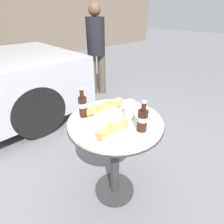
{
  "coord_description": "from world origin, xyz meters",
  "views": [
    {
      "loc": [
        -0.73,
        -0.74,
        1.44
      ],
      "look_at": [
        0.0,
        0.03,
        0.82
      ],
      "focal_mm": 28.0,
      "sensor_mm": 36.0,
      "label": 1
    }
  ],
  "objects_px": {
    "bistro_table": "(115,140)",
    "lunch_plate_near": "(104,107)",
    "cola_bottle_right": "(83,106)",
    "lunch_plate_far": "(112,130)",
    "cola_bottle_left": "(142,119)",
    "drinking_glass": "(130,110)",
    "pedestrian": "(96,47)"
  },
  "relations": [
    {
      "from": "lunch_plate_far",
      "to": "bistro_table",
      "type": "bearing_deg",
      "value": 39.16
    },
    {
      "from": "cola_bottle_left",
      "to": "drinking_glass",
      "type": "relative_size",
      "value": 1.61
    },
    {
      "from": "cola_bottle_left",
      "to": "drinking_glass",
      "type": "height_order",
      "value": "cola_bottle_left"
    },
    {
      "from": "lunch_plate_far",
      "to": "cola_bottle_right",
      "type": "bearing_deg",
      "value": 91.94
    },
    {
      "from": "pedestrian",
      "to": "bistro_table",
      "type": "bearing_deg",
      "value": -125.5
    },
    {
      "from": "cola_bottle_right",
      "to": "lunch_plate_near",
      "type": "relative_size",
      "value": 0.7
    },
    {
      "from": "cola_bottle_right",
      "to": "drinking_glass",
      "type": "xyz_separation_m",
      "value": [
        0.23,
        -0.24,
        -0.03
      ]
    },
    {
      "from": "pedestrian",
      "to": "cola_bottle_right",
      "type": "bearing_deg",
      "value": -131.31
    },
    {
      "from": "drinking_glass",
      "to": "lunch_plate_near",
      "type": "relative_size",
      "value": 0.41
    },
    {
      "from": "lunch_plate_far",
      "to": "lunch_plate_near",
      "type": "bearing_deg",
      "value": 58.57
    },
    {
      "from": "cola_bottle_left",
      "to": "lunch_plate_far",
      "type": "height_order",
      "value": "cola_bottle_left"
    },
    {
      "from": "bistro_table",
      "to": "drinking_glass",
      "type": "distance_m",
      "value": 0.27
    },
    {
      "from": "lunch_plate_near",
      "to": "lunch_plate_far",
      "type": "bearing_deg",
      "value": -121.43
    },
    {
      "from": "cola_bottle_right",
      "to": "pedestrian",
      "type": "height_order",
      "value": "pedestrian"
    },
    {
      "from": "bistro_table",
      "to": "cola_bottle_right",
      "type": "relative_size",
      "value": 3.48
    },
    {
      "from": "bistro_table",
      "to": "cola_bottle_right",
      "type": "distance_m",
      "value": 0.36
    },
    {
      "from": "bistro_table",
      "to": "pedestrian",
      "type": "bearing_deg",
      "value": 54.5
    },
    {
      "from": "cola_bottle_left",
      "to": "cola_bottle_right",
      "type": "height_order",
      "value": "cola_bottle_right"
    },
    {
      "from": "cola_bottle_left",
      "to": "cola_bottle_right",
      "type": "bearing_deg",
      "value": 113.0
    },
    {
      "from": "bistro_table",
      "to": "lunch_plate_near",
      "type": "relative_size",
      "value": 2.43
    },
    {
      "from": "cola_bottle_right",
      "to": "lunch_plate_near",
      "type": "height_order",
      "value": "cola_bottle_right"
    },
    {
      "from": "drinking_glass",
      "to": "cola_bottle_right",
      "type": "bearing_deg",
      "value": 134.17
    },
    {
      "from": "cola_bottle_right",
      "to": "cola_bottle_left",
      "type": "bearing_deg",
      "value": -67.0
    },
    {
      "from": "cola_bottle_right",
      "to": "drinking_glass",
      "type": "relative_size",
      "value": 1.7
    },
    {
      "from": "cola_bottle_left",
      "to": "cola_bottle_right",
      "type": "distance_m",
      "value": 0.44
    },
    {
      "from": "drinking_glass",
      "to": "lunch_plate_near",
      "type": "distance_m",
      "value": 0.21
    },
    {
      "from": "bistro_table",
      "to": "lunch_plate_far",
      "type": "xyz_separation_m",
      "value": [
        -0.12,
        -0.1,
        0.21
      ]
    },
    {
      "from": "drinking_glass",
      "to": "cola_bottle_left",
      "type": "bearing_deg",
      "value": -111.44
    },
    {
      "from": "cola_bottle_left",
      "to": "lunch_plate_near",
      "type": "distance_m",
      "value": 0.36
    },
    {
      "from": "bistro_table",
      "to": "cola_bottle_right",
      "type": "xyz_separation_m",
      "value": [
        -0.13,
        0.2,
        0.27
      ]
    },
    {
      "from": "cola_bottle_right",
      "to": "lunch_plate_near",
      "type": "distance_m",
      "value": 0.18
    },
    {
      "from": "cola_bottle_left",
      "to": "lunch_plate_far",
      "type": "bearing_deg",
      "value": 146.83
    }
  ]
}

